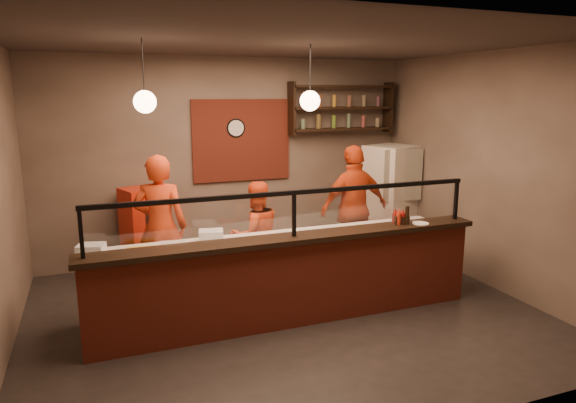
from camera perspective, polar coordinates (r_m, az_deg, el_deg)
name	(u,v)px	position (r m, az deg, el deg)	size (l,w,h in m)	color
floor	(285,313)	(6.43, -0.37, -12.29)	(6.00, 6.00, 0.00)	black
ceiling	(284,41)	(5.89, -0.42, 17.40)	(6.00, 6.00, 0.00)	#3C332E
wall_back	(230,159)	(8.32, -6.51, 4.68)	(6.00, 6.00, 0.00)	#786658
wall_right	(490,171)	(7.54, 21.49, 3.19)	(5.00, 5.00, 0.00)	#786658
wall_front	(408,241)	(3.78, 13.15, -4.33)	(6.00, 6.00, 0.00)	#786658
brick_patch	(242,140)	(8.31, -5.16, 6.78)	(1.60, 0.04, 1.30)	maroon
service_counter	(294,283)	(5.98, 0.65, -9.02)	(4.60, 0.25, 1.00)	maroon
counter_ledge	(294,238)	(5.81, 0.66, -4.13)	(4.70, 0.37, 0.06)	black
worktop_cabinet	(279,275)	(6.45, -1.01, -8.16)	(4.60, 0.75, 0.85)	gray
worktop	(279,240)	(6.30, -1.03, -4.31)	(4.60, 0.75, 0.05)	white
sneeze_guard	(294,209)	(5.73, 0.67, -0.86)	(4.50, 0.05, 0.52)	white
wall_shelving	(342,108)	(8.76, 5.98, 10.31)	(1.84, 0.28, 0.85)	black
wall_clock	(236,128)	(8.26, -5.84, 8.13)	(0.30, 0.30, 0.04)	black
pendant_left	(145,102)	(5.72, -15.61, 10.64)	(0.24, 0.24, 0.77)	black
pendant_right	(310,101)	(6.20, 2.45, 11.12)	(0.24, 0.24, 0.77)	black
cook_left	(160,226)	(6.88, -14.00, -2.70)	(0.69, 0.45, 1.89)	red
cook_mid	(256,236)	(6.98, -3.59, -3.81)	(0.73, 0.57, 1.49)	red
cook_right	(354,209)	(7.73, 7.35, -0.79)	(1.11, 0.46, 1.90)	red
fridge	(390,198)	(8.85, 11.29, 0.33)	(0.75, 0.70, 1.79)	silver
red_cooler	(144,230)	(7.92, -15.70, -3.12)	(0.55, 0.51, 1.29)	red
pizza_dough	(359,229)	(6.76, 7.91, -3.05)	(0.49, 0.49, 0.01)	#EBE7C8
prep_tub_a	(91,250)	(5.98, -21.04, -5.10)	(0.28, 0.22, 0.14)	silver
prep_tub_b	(211,236)	(6.20, -8.54, -3.82)	(0.28, 0.23, 0.14)	silver
prep_tub_c	(173,249)	(5.78, -12.63, -5.16)	(0.27, 0.22, 0.14)	silver
rolling_pin	(143,249)	(6.01, -15.81, -5.05)	(0.06, 0.06, 0.34)	gold
condiment_caddy	(401,220)	(6.49, 12.42, -1.97)	(0.18, 0.14, 0.10)	black
pepper_mill	(407,215)	(6.45, 13.08, -1.50)	(0.05, 0.05, 0.23)	black
small_plate	(421,223)	(6.53, 14.52, -2.38)	(0.20, 0.20, 0.01)	white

